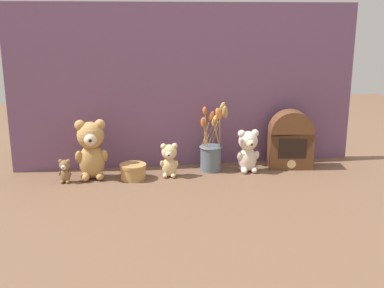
# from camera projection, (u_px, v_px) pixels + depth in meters

# --- Properties ---
(ground_plane) EXTENTS (4.00, 4.00, 0.00)m
(ground_plane) POSITION_uv_depth(u_px,v_px,m) (193.00, 175.00, 2.14)
(ground_plane) COLOR brown
(backdrop_wall) EXTENTS (1.60, 0.02, 0.75)m
(backdrop_wall) POSITION_uv_depth(u_px,v_px,m) (187.00, 86.00, 2.20)
(backdrop_wall) COLOR #704C70
(backdrop_wall) RESTS_ON ground
(teddy_bear_large) EXTENTS (0.14, 0.13, 0.26)m
(teddy_bear_large) POSITION_uv_depth(u_px,v_px,m) (91.00, 148.00, 2.06)
(teddy_bear_large) COLOR tan
(teddy_bear_large) RESTS_ON ground
(teddy_bear_medium) EXTENTS (0.11, 0.10, 0.20)m
(teddy_bear_medium) POSITION_uv_depth(u_px,v_px,m) (248.00, 150.00, 2.16)
(teddy_bear_medium) COLOR beige
(teddy_bear_medium) RESTS_ON ground
(teddy_bear_small) EXTENTS (0.08, 0.08, 0.15)m
(teddy_bear_small) POSITION_uv_depth(u_px,v_px,m) (169.00, 159.00, 2.10)
(teddy_bear_small) COLOR #DBBC84
(teddy_bear_small) RESTS_ON ground
(teddy_bear_tiny) EXTENTS (0.06, 0.05, 0.10)m
(teddy_bear_tiny) POSITION_uv_depth(u_px,v_px,m) (65.00, 170.00, 2.03)
(teddy_bear_tiny) COLOR olive
(teddy_bear_tiny) RESTS_ON ground
(flower_vase) EXTENTS (0.14, 0.16, 0.31)m
(flower_vase) POSITION_uv_depth(u_px,v_px,m) (211.00, 150.00, 2.18)
(flower_vase) COLOR slate
(flower_vase) RESTS_ON ground
(vintage_radio) EXTENTS (0.21, 0.13, 0.27)m
(vintage_radio) POSITION_uv_depth(u_px,v_px,m) (291.00, 140.00, 2.22)
(vintage_radio) COLOR brown
(vintage_radio) RESTS_ON ground
(decorative_tin_tall) EXTENTS (0.11, 0.11, 0.07)m
(decorative_tin_tall) POSITION_uv_depth(u_px,v_px,m) (133.00, 171.00, 2.08)
(decorative_tin_tall) COLOR tan
(decorative_tin_tall) RESTS_ON ground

